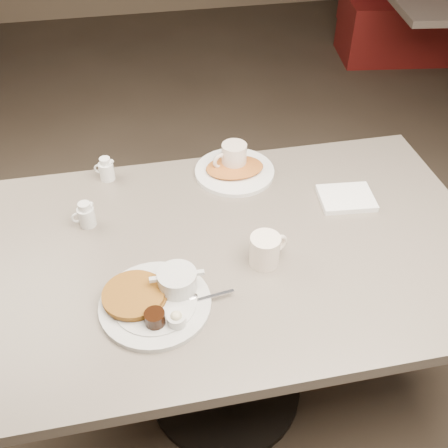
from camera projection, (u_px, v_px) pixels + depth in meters
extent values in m
cube|color=#4C3F33|center=(225.00, 389.00, 1.95)|extent=(7.00, 8.00, 0.02)
cube|color=slate|center=(225.00, 252.00, 1.46)|extent=(1.50, 0.90, 0.04)
cylinder|color=black|center=(225.00, 328.00, 1.70)|extent=(0.14, 0.14, 0.69)
cylinder|color=black|center=(225.00, 386.00, 1.94)|extent=(0.56, 0.56, 0.03)
cylinder|color=beige|center=(155.00, 304.00, 1.28)|extent=(0.28, 0.28, 0.01)
cylinder|color=beige|center=(155.00, 302.00, 1.28)|extent=(0.21, 0.21, 0.00)
cylinder|color=brown|center=(136.00, 296.00, 1.29)|extent=(0.16, 0.16, 0.01)
cylinder|color=brown|center=(133.00, 294.00, 1.27)|extent=(0.16, 0.16, 0.01)
cylinder|color=beige|center=(177.00, 281.00, 1.30)|extent=(0.10, 0.10, 0.05)
cube|color=beige|center=(154.00, 279.00, 1.28)|extent=(0.02, 0.01, 0.01)
cube|color=beige|center=(200.00, 273.00, 1.29)|extent=(0.02, 0.01, 0.01)
ellipsoid|color=silver|center=(172.00, 277.00, 1.29)|extent=(0.04, 0.04, 0.03)
ellipsoid|color=silver|center=(183.00, 278.00, 1.29)|extent=(0.04, 0.04, 0.02)
cylinder|color=black|center=(155.00, 318.00, 1.22)|extent=(0.05, 0.05, 0.04)
cylinder|color=beige|center=(177.00, 320.00, 1.22)|extent=(0.05, 0.05, 0.03)
ellipsoid|color=beige|center=(176.00, 316.00, 1.21)|extent=(0.03, 0.03, 0.02)
cube|color=#B6B6BA|center=(213.00, 296.00, 1.29)|extent=(0.11, 0.02, 0.00)
ellipsoid|color=#B6B6BA|center=(191.00, 296.00, 1.29)|extent=(0.03, 0.02, 0.01)
cylinder|color=white|center=(265.00, 250.00, 1.37)|extent=(0.11, 0.11, 0.09)
cylinder|color=#2D2521|center=(266.00, 240.00, 1.35)|extent=(0.09, 0.09, 0.01)
torus|color=white|center=(278.00, 244.00, 1.39)|extent=(0.06, 0.03, 0.06)
cube|color=white|center=(346.00, 198.00, 1.60)|extent=(0.18, 0.15, 0.02)
cylinder|color=#F7E2CF|center=(234.00, 158.00, 1.69)|extent=(0.10, 0.10, 0.10)
torus|color=#F7E2CF|center=(221.00, 161.00, 1.67)|extent=(0.06, 0.03, 0.06)
cylinder|color=silver|center=(87.00, 217.00, 1.50)|extent=(0.06, 0.06, 0.06)
cylinder|color=silver|center=(84.00, 206.00, 1.47)|extent=(0.04, 0.04, 0.02)
cone|color=silver|center=(91.00, 206.00, 1.48)|extent=(0.02, 0.02, 0.02)
torus|color=silver|center=(77.00, 218.00, 1.49)|extent=(0.04, 0.01, 0.04)
cylinder|color=white|center=(107.00, 171.00, 1.66)|extent=(0.05, 0.05, 0.06)
cylinder|color=white|center=(105.00, 161.00, 1.64)|extent=(0.04, 0.04, 0.02)
cone|color=white|center=(111.00, 163.00, 1.64)|extent=(0.02, 0.02, 0.02)
torus|color=white|center=(99.00, 169.00, 1.67)|extent=(0.03, 0.02, 0.03)
cylinder|color=white|center=(235.00, 172.00, 1.70)|extent=(0.27, 0.27, 0.01)
ellipsoid|color=#C06D2B|center=(235.00, 167.00, 1.69)|extent=(0.19, 0.14, 0.02)
cube|color=maroon|center=(426.00, 28.00, 4.01)|extent=(1.36, 0.67, 0.45)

